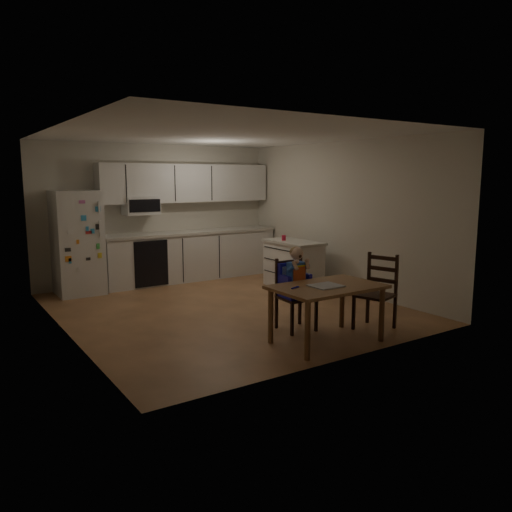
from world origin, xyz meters
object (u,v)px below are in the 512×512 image
Objects in this scene: chair_booster at (295,280)px; chair_side at (379,286)px; refrigerator at (77,243)px; kitchen_island at (293,264)px; dining_table at (327,293)px; red_cup at (284,238)px.

chair_booster is 1.09m from chair_side.
refrigerator is 4.87m from chair_side.
kitchen_island is 2.50m from chair_side.
dining_table is (-1.46, -2.52, 0.17)m from kitchen_island.
kitchen_island is 2.91m from dining_table.
kitchen_island is at bearing 59.88° from dining_table.
chair_side reaches higher than red_cup.
red_cup is at bearing -25.04° from refrigerator.
kitchen_island is 0.88× the size of dining_table.
red_cup is 3.00m from dining_table.
dining_table is (-1.36, -2.66, -0.28)m from red_cup.
chair_booster reaches higher than dining_table.
refrigerator is 1.52× the size of kitchen_island.
refrigerator reaches higher than chair_side.
refrigerator is 3.44m from red_cup.
chair_side is (-0.42, -2.59, -0.33)m from red_cup.
dining_table is at bearing -117.07° from red_cup.
red_cup is (3.12, -1.46, 0.02)m from refrigerator.
refrigerator reaches higher than chair_booster.
kitchen_island is at bearing 56.58° from chair_booster.
refrigerator is 18.61× the size of red_cup.
chair_booster is 1.12× the size of chair_side.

